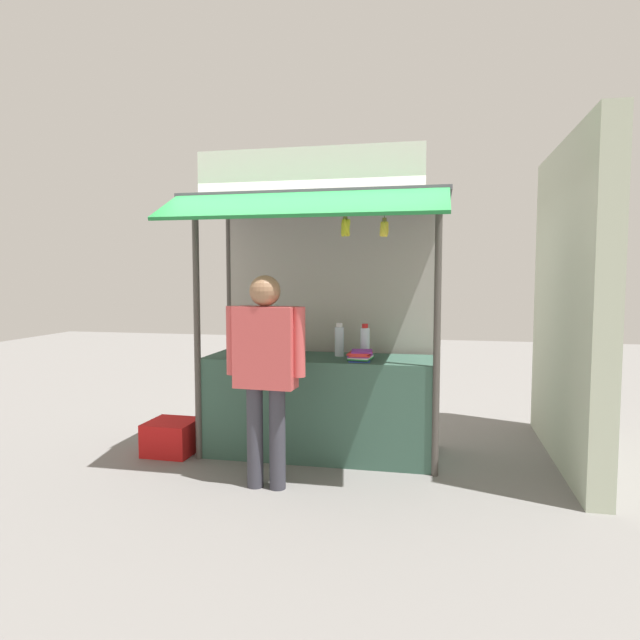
{
  "coord_description": "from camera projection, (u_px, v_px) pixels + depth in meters",
  "views": [
    {
      "loc": [
        1.07,
        -5.08,
        1.7
      ],
      "look_at": [
        0.0,
        0.0,
        1.29
      ],
      "focal_mm": 31.1,
      "sensor_mm": 36.0,
      "label": 1
    }
  ],
  "objects": [
    {
      "name": "plastic_crate",
      "position": [
        172.0,
        437.0,
        5.32
      ],
      "size": [
        0.46,
        0.46,
        0.31
      ],
      "primitive_type": "cube",
      "rotation": [
        0.0,
        0.0,
        -0.02
      ],
      "color": "red",
      "rests_on": "ground"
    },
    {
      "name": "water_bottle_mid_right",
      "position": [
        271.0,
        343.0,
        5.34
      ],
      "size": [
        0.07,
        0.07,
        0.26
      ],
      "color": "silver",
      "rests_on": "stall_counter"
    },
    {
      "name": "stall_counter",
      "position": [
        320.0,
        406.0,
        5.27
      ],
      "size": [
        2.16,
        0.72,
        0.94
      ],
      "primitive_type": "cube",
      "color": "#385B4C",
      "rests_on": "ground"
    },
    {
      "name": "magazine_stack_front_left",
      "position": [
        252.0,
        355.0,
        5.08
      ],
      "size": [
        0.26,
        0.31,
        0.07
      ],
      "color": "red",
      "rests_on": "stall_counter"
    },
    {
      "name": "water_bottle_far_right",
      "position": [
        339.0,
        341.0,
        5.27
      ],
      "size": [
        0.09,
        0.09,
        0.32
      ],
      "color": "silver",
      "rests_on": "stall_counter"
    },
    {
      "name": "water_bottle_back_right",
      "position": [
        365.0,
        342.0,
        5.17
      ],
      "size": [
        0.09,
        0.09,
        0.32
      ],
      "color": "silver",
      "rests_on": "stall_counter"
    },
    {
      "name": "ground_plane",
      "position": [
        320.0,
        454.0,
        5.3
      ],
      "size": [
        20.0,
        20.0,
        0.0
      ],
      "primitive_type": "plane",
      "color": "slate"
    },
    {
      "name": "neighbour_wall",
      "position": [
        569.0,
        304.0,
        5.02
      ],
      "size": [
        0.2,
        2.4,
        2.9
      ],
      "primitive_type": "cube",
      "color": "#B6C1A7",
      "rests_on": "ground"
    },
    {
      "name": "stall_structure",
      "position": [
        322.0,
        278.0,
        5.28
      ],
      "size": [
        2.36,
        1.56,
        2.77
      ],
      "color": "#4C4742",
      "rests_on": "ground"
    },
    {
      "name": "banana_bunch_inner_left",
      "position": [
        345.0,
        227.0,
        4.63
      ],
      "size": [
        0.09,
        0.1,
        0.26
      ],
      "color": "#332D23"
    },
    {
      "name": "vendor_person",
      "position": [
        266.0,
        361.0,
        4.38
      ],
      "size": [
        0.65,
        0.24,
        1.71
      ],
      "rotation": [
        0.0,
        0.0,
        -0.06
      ],
      "color": "#383842",
      "rests_on": "ground"
    },
    {
      "name": "banana_bunch_leftmost",
      "position": [
        384.0,
        229.0,
        4.56
      ],
      "size": [
        0.1,
        0.1,
        0.27
      ],
      "color": "#332D23"
    },
    {
      "name": "magazine_stack_right",
      "position": [
        360.0,
        356.0,
        4.99
      ],
      "size": [
        0.23,
        0.29,
        0.09
      ],
      "color": "blue",
      "rests_on": "stall_counter"
    },
    {
      "name": "water_bottle_back_left",
      "position": [
        257.0,
        341.0,
        5.38
      ],
      "size": [
        0.08,
        0.08,
        0.28
      ],
      "color": "silver",
      "rests_on": "stall_counter"
    }
  ]
}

